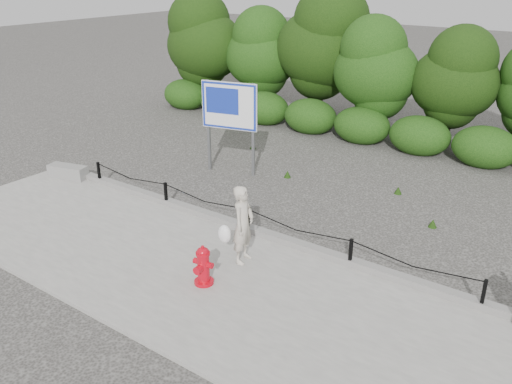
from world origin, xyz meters
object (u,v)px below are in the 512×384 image
object	(u,v)px
fire_hydrant	(203,266)
advertising_sign	(229,110)
concrete_block	(68,172)
pedestrian	(242,225)

from	to	relation	value
fire_hydrant	advertising_sign	bearing A→B (deg)	118.35
fire_hydrant	concrete_block	size ratio (longest dim) A/B	0.71
pedestrian	advertising_sign	distance (m)	5.26
fire_hydrant	concrete_block	distance (m)	6.88
pedestrian	advertising_sign	xyz separation A→B (m)	(-3.38, 3.91, 0.99)
concrete_block	advertising_sign	xyz separation A→B (m)	(3.29, 3.10, 1.60)
concrete_block	advertising_sign	distance (m)	4.80
fire_hydrant	advertising_sign	xyz separation A→B (m)	(-3.31, 5.01, 1.40)
concrete_block	advertising_sign	world-z (taller)	advertising_sign
pedestrian	concrete_block	distance (m)	6.75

